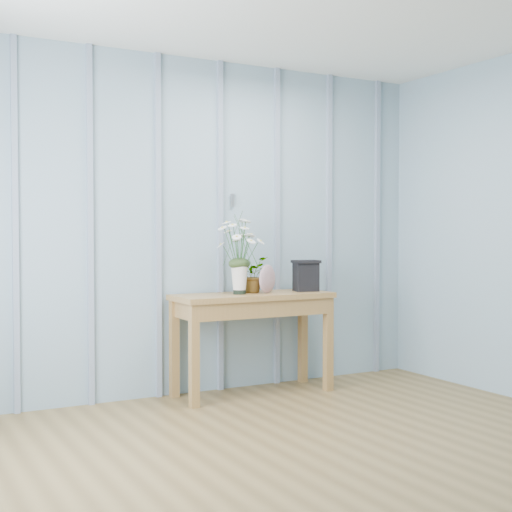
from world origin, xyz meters
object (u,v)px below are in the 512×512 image
sideboard (253,309)px  carved_box (306,275)px  felt_disc_vessel (267,279)px  daisy_vase (239,245)px

sideboard → carved_box: 0.51m
sideboard → felt_disc_vessel: (0.11, -0.03, 0.22)m
daisy_vase → carved_box: 0.62m
daisy_vase → carved_box: daisy_vase is taller
felt_disc_vessel → daisy_vase: bearing=145.8°
daisy_vase → felt_disc_vessel: daisy_vase is taller
felt_disc_vessel → carved_box: 0.35m
daisy_vase → sideboard: bearing=3.8°
sideboard → daisy_vase: daisy_vase is taller
sideboard → daisy_vase: size_ratio=2.06×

